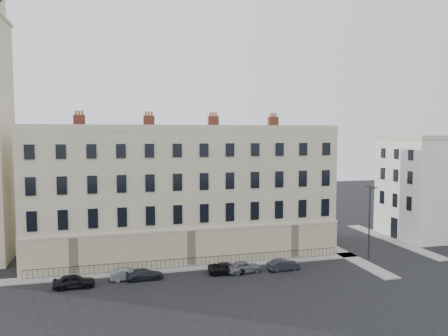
{
  "coord_description": "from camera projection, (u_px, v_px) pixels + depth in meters",
  "views": [
    {
      "loc": [
        -14.69,
        -41.51,
        14.88
      ],
      "look_at": [
        -1.13,
        10.0,
        10.62
      ],
      "focal_mm": 35.0,
      "sensor_mm": 36.0,
      "label": 1
    }
  ],
  "objects": [
    {
      "name": "ground",
      "position": [
        259.0,
        278.0,
        44.93
      ],
      "size": [
        160.0,
        160.0,
        0.0
      ],
      "primitive_type": "plane",
      "color": "black",
      "rests_on": "ground"
    },
    {
      "name": "terrace",
      "position": [
        183.0,
        193.0,
        54.35
      ],
      "size": [
        36.22,
        12.22,
        17.0
      ],
      "color": "#BDAD8C",
      "rests_on": "ground"
    },
    {
      "name": "adjacent_building",
      "position": [
        426.0,
        188.0,
        62.34
      ],
      "size": [
        10.0,
        10.0,
        14.0
      ],
      "primitive_type": "cube",
      "color": "silver",
      "rests_on": "ground"
    },
    {
      "name": "pavement_terrace",
      "position": [
        157.0,
        270.0,
        47.21
      ],
      "size": [
        48.0,
        2.0,
        0.12
      ],
      "primitive_type": "cube",
      "color": "gray",
      "rests_on": "ground"
    },
    {
      "name": "pavement_east_return",
      "position": [
        334.0,
        249.0,
        55.94
      ],
      "size": [
        2.0,
        24.0,
        0.12
      ],
      "primitive_type": "cube",
      "color": "gray",
      "rests_on": "ground"
    },
    {
      "name": "pavement_adjacent",
      "position": [
        392.0,
        240.0,
        60.4
      ],
      "size": [
        2.0,
        20.0,
        0.12
      ],
      "primitive_type": "cube",
      "color": "gray",
      "rests_on": "ground"
    },
    {
      "name": "railings",
      "position": [
        192.0,
        262.0,
        48.57
      ],
      "size": [
        35.0,
        0.04,
        0.96
      ],
      "color": "black",
      "rests_on": "ground"
    },
    {
      "name": "car_a",
      "position": [
        74.0,
        281.0,
        41.96
      ],
      "size": [
        3.92,
        1.62,
        1.33
      ],
      "primitive_type": "imported",
      "rotation": [
        0.0,
        0.0,
        1.58
      ],
      "color": "black",
      "rests_on": "ground"
    },
    {
      "name": "car_b",
      "position": [
        128.0,
        274.0,
        44.33
      ],
      "size": [
        3.68,
        1.45,
        1.19
      ],
      "primitive_type": "imported",
      "rotation": [
        0.0,
        0.0,
        1.62
      ],
      "color": "slate",
      "rests_on": "ground"
    },
    {
      "name": "car_c",
      "position": [
        144.0,
        274.0,
        44.39
      ],
      "size": [
        3.89,
        1.74,
        1.11
      ],
      "primitive_type": "imported",
      "rotation": [
        0.0,
        0.0,
        1.62
      ],
      "color": "black",
      "rests_on": "ground"
    },
    {
      "name": "car_d",
      "position": [
        227.0,
        268.0,
        46.34
      ],
      "size": [
        4.27,
        2.23,
        1.15
      ],
      "primitive_type": "imported",
      "rotation": [
        0.0,
        0.0,
        1.49
      ],
      "color": "black",
      "rests_on": "ground"
    },
    {
      "name": "car_e",
      "position": [
        244.0,
        267.0,
        46.55
      ],
      "size": [
        3.96,
        2.03,
        1.29
      ],
      "primitive_type": "imported",
      "rotation": [
        0.0,
        0.0,
        1.71
      ],
      "color": "slate",
      "rests_on": "ground"
    },
    {
      "name": "car_f",
      "position": [
        284.0,
        265.0,
        47.44
      ],
      "size": [
        3.71,
        1.53,
        1.19
      ],
      "primitive_type": "imported",
      "rotation": [
        0.0,
        0.0,
        1.64
      ],
      "color": "#21242C",
      "rests_on": "ground"
    },
    {
      "name": "streetlamp",
      "position": [
        370.0,
        218.0,
        51.58
      ],
      "size": [
        0.89,
        1.79,
        8.77
      ],
      "rotation": [
        0.0,
        0.0,
        0.41
      ],
      "color": "#28292C",
      "rests_on": "ground"
    }
  ]
}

